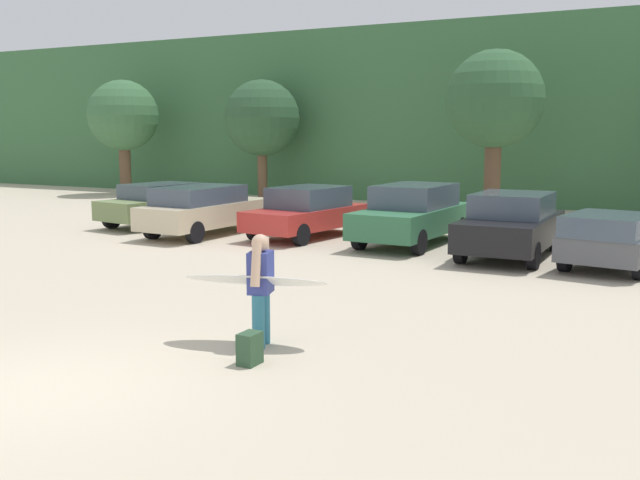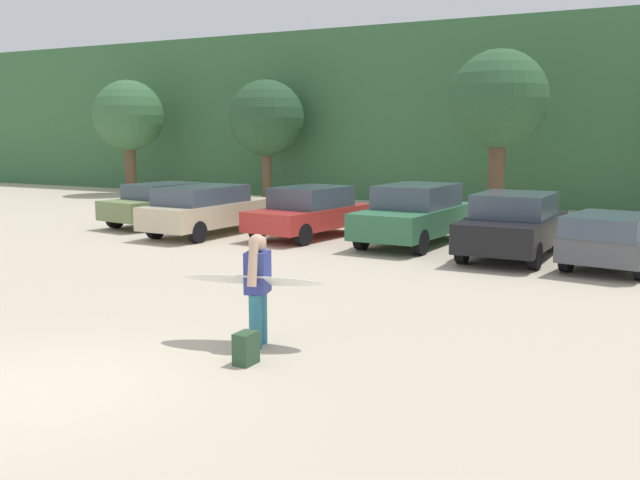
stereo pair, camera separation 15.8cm
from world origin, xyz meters
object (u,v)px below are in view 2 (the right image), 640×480
Objects in this scene: person_adult at (258,283)px; backpack_dropped at (246,348)px; parked_car_black at (514,224)px; parked_car_dark_gray at (617,239)px; parked_car_red at (310,211)px; surfboard_white at (252,280)px; parked_car_olive_green at (163,203)px; parked_car_forest_green at (415,214)px; parked_car_champagne at (207,209)px.

person_adult reaches higher than backpack_dropped.
parked_car_black reaches higher than parked_car_dark_gray.
person_adult is (4.77, -10.22, 0.16)m from parked_car_red.
person_adult is 0.74× the size of surfboard_white.
parked_car_olive_green is 0.90× the size of parked_car_forest_green.
parked_car_dark_gray is (5.50, -1.30, -0.17)m from parked_car_forest_green.
parked_car_champagne is at bearing 92.25° from parked_car_black.
parked_car_forest_green is (9.02, 0.16, 0.11)m from parked_car_olive_green.
person_adult is at bearing 170.86° from parked_car_black.
parked_car_olive_green is 15.49m from backpack_dropped.
parked_car_forest_green reaches higher than person_adult.
parked_car_red is (5.71, -0.03, 0.02)m from parked_car_olive_green.
parked_car_olive_green is 14.56m from parked_car_dark_gray.
parked_car_champagne is at bearing 98.32° from parked_car_dark_gray.
parked_car_dark_gray is (2.52, -0.46, -0.13)m from parked_car_black.
parked_car_red is 8.87m from parked_car_dark_gray.
parked_car_dark_gray is at bearing -100.55° from parked_car_black.
surfboard_white reaches higher than backpack_dropped.
person_adult is (1.47, -10.42, 0.07)m from parked_car_forest_green.
parked_car_forest_green is 2.83× the size of person_adult.
backpack_dropped is at bearing -138.56° from parked_car_champagne.
surfboard_white is at bearing -26.29° from person_adult.
parked_car_olive_green is at bearing 97.37° from parked_car_red.
parked_car_olive_green is 1.90× the size of surfboard_white.
parked_car_champagne is 12.91m from backpack_dropped.
parked_car_forest_green is 5.65m from parked_car_dark_gray.
parked_car_red is at bearing -80.69° from surfboard_white.
backpack_dropped is (0.33, -0.82, -0.73)m from person_adult.
parked_car_forest_green reaches higher than parked_car_black.
parked_car_black is 1.97× the size of surfboard_white.
parked_car_dark_gray is 1.86× the size of surfboard_white.
person_adult is (10.48, -10.25, 0.18)m from parked_car_olive_green.
parked_car_black is at bearing -88.15° from parked_car_red.
parked_car_black reaches higher than surfboard_white.
parked_car_red is (3.04, 1.04, -0.02)m from parked_car_champagne.
parked_car_black reaches higher than parked_car_champagne.
parked_car_black is at bearing -103.40° from parked_car_forest_green.
backpack_dropped is (0.43, -0.84, -0.76)m from surfboard_white.
parked_car_olive_green is 2.55× the size of person_adult.
parked_car_black reaches higher than parked_car_olive_green.
surfboard_white is at bearing 117.31° from backpack_dropped.
parked_car_forest_green is at bearing -78.89° from parked_car_red.
person_adult is at bearing -125.39° from parked_car_olive_green.
parked_car_forest_green is at bearing -79.98° from parked_car_olive_green.
backpack_dropped is (5.10, -11.04, -0.57)m from parked_car_red.
parked_car_black is at bearing -85.28° from parked_car_champagne.
backpack_dropped is (-3.70, -9.94, -0.49)m from parked_car_dark_gray.
parked_car_olive_green is 9.61× the size of backpack_dropped.
person_adult is at bearing -137.30° from parked_car_champagne.
person_adult is 3.76× the size of backpack_dropped.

